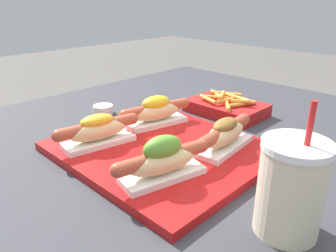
% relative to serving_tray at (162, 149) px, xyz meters
% --- Properties ---
extents(serving_tray, '(0.43, 0.37, 0.02)m').
position_rel_serving_tray_xyz_m(serving_tray, '(0.00, 0.00, 0.00)').
color(serving_tray, '#B71414').
rests_on(serving_tray, patio_table).
extents(hot_dog_0, '(0.09, 0.20, 0.07)m').
position_rel_serving_tray_xyz_m(hot_dog_0, '(-0.10, -0.09, 0.04)').
color(hot_dog_0, white).
rests_on(hot_dog_0, serving_tray).
extents(hot_dog_1, '(0.09, 0.19, 0.08)m').
position_rel_serving_tray_xyz_m(hot_dog_1, '(0.10, -0.09, 0.05)').
color(hot_dog_1, white).
rests_on(hot_dog_1, serving_tray).
extents(hot_dog_2, '(0.09, 0.19, 0.07)m').
position_rel_serving_tray_xyz_m(hot_dog_2, '(-0.10, 0.08, 0.04)').
color(hot_dog_2, white).
rests_on(hot_dog_2, serving_tray).
extents(hot_dog_3, '(0.08, 0.20, 0.07)m').
position_rel_serving_tray_xyz_m(hot_dog_3, '(0.11, 0.08, 0.04)').
color(hot_dog_3, white).
rests_on(hot_dog_3, serving_tray).
extents(sauce_bowl, '(0.06, 0.06, 0.02)m').
position_rel_serving_tray_xyz_m(sauce_bowl, '(-0.31, 0.06, 0.00)').
color(sauce_bowl, silver).
rests_on(sauce_bowl, patio_table).
extents(drink_cup, '(0.10, 0.10, 0.20)m').
position_rel_serving_tray_xyz_m(drink_cup, '(0.31, -0.05, 0.06)').
color(drink_cup, beige).
rests_on(drink_cup, patio_table).
extents(fries_basket, '(0.21, 0.14, 0.06)m').
position_rel_serving_tray_xyz_m(fries_basket, '(-0.05, 0.31, 0.01)').
color(fries_basket, '#B21919').
rests_on(fries_basket, patio_table).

